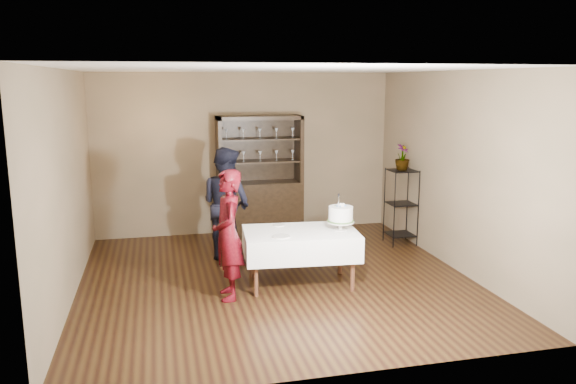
% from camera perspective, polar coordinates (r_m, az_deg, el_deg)
% --- Properties ---
extents(floor, '(5.00, 5.00, 0.00)m').
position_cam_1_polar(floor, '(7.44, -1.17, -8.90)').
color(floor, black).
rests_on(floor, ground).
extents(ceiling, '(5.00, 5.00, 0.00)m').
position_cam_1_polar(ceiling, '(6.99, -1.26, 12.37)').
color(ceiling, white).
rests_on(ceiling, back_wall).
extents(back_wall, '(5.00, 0.02, 2.70)m').
position_cam_1_polar(back_wall, '(9.52, -4.37, 3.90)').
color(back_wall, brown).
rests_on(back_wall, floor).
extents(wall_left, '(0.02, 5.00, 2.70)m').
position_cam_1_polar(wall_left, '(7.02, -21.60, 0.49)').
color(wall_left, brown).
rests_on(wall_left, floor).
extents(wall_right, '(0.02, 5.00, 2.70)m').
position_cam_1_polar(wall_right, '(7.99, 16.62, 2.04)').
color(wall_right, brown).
rests_on(wall_right, floor).
extents(china_hutch, '(1.40, 0.48, 2.00)m').
position_cam_1_polar(china_hutch, '(9.43, -2.87, -0.38)').
color(china_hutch, black).
rests_on(china_hutch, floor).
extents(plant_etagere, '(0.42, 0.42, 1.20)m').
position_cam_1_polar(plant_etagere, '(9.06, 11.42, -1.15)').
color(plant_etagere, black).
rests_on(plant_etagere, floor).
extents(cake_table, '(1.49, 0.99, 0.71)m').
position_cam_1_polar(cake_table, '(7.12, 1.27, -5.27)').
color(cake_table, white).
rests_on(cake_table, floor).
extents(woman, '(0.38, 0.57, 1.56)m').
position_cam_1_polar(woman, '(6.66, -6.11, -4.35)').
color(woman, '#36040E').
rests_on(woman, floor).
extents(man, '(0.99, 1.01, 1.64)m').
position_cam_1_polar(man, '(8.14, -6.29, -1.19)').
color(man, black).
rests_on(man, floor).
extents(cake, '(0.39, 0.39, 0.47)m').
position_cam_1_polar(cake, '(7.11, 5.37, -2.36)').
color(cake, silver).
rests_on(cake, cake_table).
extents(plate_near, '(0.24, 0.24, 0.01)m').
position_cam_1_polar(plate_near, '(6.80, -0.70, -4.54)').
color(plate_near, silver).
rests_on(plate_near, cake_table).
extents(plate_far, '(0.20, 0.20, 0.01)m').
position_cam_1_polar(plate_far, '(7.32, -0.98, -3.38)').
color(plate_far, silver).
rests_on(plate_far, cake_table).
extents(potted_plant, '(0.32, 0.32, 0.41)m').
position_cam_1_polar(potted_plant, '(8.94, 11.54, 3.49)').
color(potted_plant, '#487035').
rests_on(potted_plant, plant_etagere).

